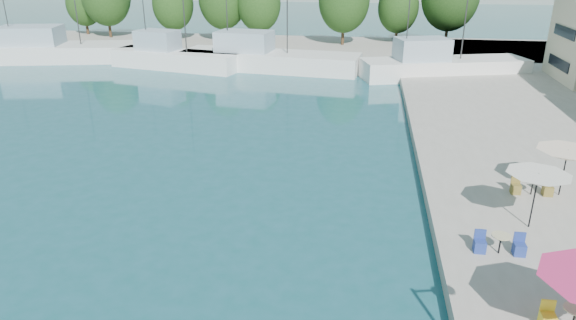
% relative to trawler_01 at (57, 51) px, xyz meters
% --- Properties ---
extents(quay_far, '(90.00, 16.00, 0.60)m').
position_rel_trawler_01_xyz_m(quay_far, '(23.41, 11.35, -0.77)').
color(quay_far, gray).
rests_on(quay_far, ground).
extents(trawler_01, '(22.04, 10.18, 10.20)m').
position_rel_trawler_01_xyz_m(trawler_01, '(0.00, 0.00, 0.00)').
color(trawler_01, silver).
rests_on(trawler_01, ground).
extents(trawler_02, '(14.22, 6.56, 10.20)m').
position_rel_trawler_01_xyz_m(trawler_02, '(14.30, -2.06, 0.00)').
color(trawler_02, white).
rests_on(trawler_02, ground).
extents(trawler_03, '(18.72, 6.95, 10.20)m').
position_rel_trawler_01_xyz_m(trawler_03, '(23.98, -1.20, 0.00)').
color(trawler_03, silver).
rests_on(trawler_03, ground).
extents(trawler_04, '(16.32, 8.47, 10.20)m').
position_rel_trawler_01_xyz_m(trawler_04, '(41.22, -2.57, 0.00)').
color(trawler_04, white).
rests_on(trawler_04, ground).
extents(tree_01, '(4.85, 4.85, 7.18)m').
position_rel_trawler_01_xyz_m(tree_01, '(-5.27, 16.22, 3.68)').
color(tree_01, '#3F2B19').
rests_on(tree_01, quay_far).
extents(tree_03, '(5.31, 5.31, 7.85)m').
position_rel_trawler_01_xyz_m(tree_03, '(8.94, 13.08, 4.06)').
color(tree_03, '#3F2B19').
rests_on(tree_03, quay_far).
extents(tree_05, '(5.54, 5.54, 8.20)m').
position_rel_trawler_01_xyz_m(tree_05, '(20.40, 12.89, 4.26)').
color(tree_05, '#3F2B19').
rests_on(tree_05, quay_far).
extents(tree_06, '(6.23, 6.23, 9.22)m').
position_rel_trawler_01_xyz_m(tree_06, '(31.10, 12.36, 4.86)').
color(tree_06, '#3F2B19').
rests_on(tree_06, quay_far).
extents(tree_07, '(5.07, 5.07, 7.50)m').
position_rel_trawler_01_xyz_m(tree_07, '(37.80, 15.12, 3.86)').
color(tree_07, '#3F2B19').
rests_on(tree_07, quay_far).
extents(umbrella_white, '(2.50, 2.50, 2.36)m').
position_rel_trawler_01_xyz_m(umbrella_white, '(41.23, -33.37, 1.64)').
color(umbrella_white, black).
rests_on(umbrella_white, quay_right).
extents(umbrella_cream, '(2.73, 2.73, 2.21)m').
position_rel_trawler_01_xyz_m(umbrella_cream, '(43.45, -29.95, 1.49)').
color(umbrella_cream, black).
rests_on(umbrella_cream, quay_right).
extents(cafe_table_02, '(1.82, 0.70, 0.76)m').
position_rel_trawler_01_xyz_m(cafe_table_02, '(39.57, -35.65, -0.18)').
color(cafe_table_02, black).
rests_on(cafe_table_02, quay_right).
extents(cafe_table_03, '(1.82, 0.70, 0.76)m').
position_rel_trawler_01_xyz_m(cafe_table_03, '(42.18, -30.11, -0.18)').
color(cafe_table_03, black).
rests_on(cafe_table_03, quay_right).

